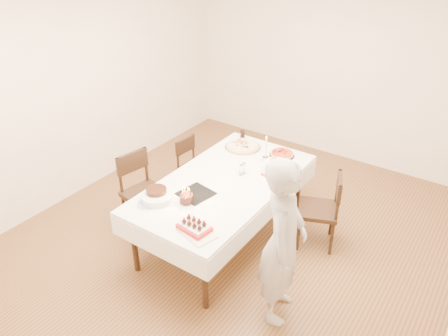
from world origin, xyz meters
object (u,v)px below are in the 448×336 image
Objects in this scene: layer_cake at (157,193)px; pasta_bowl at (276,168)px; strawberry_box at (194,227)px; birthday_cake at (186,195)px; chair_left_dessert at (145,194)px; pizza_white at (243,146)px; taper_candle at (266,149)px; chair_right_savory at (318,210)px; pizza_pepperoni at (282,154)px; cola_glass at (243,134)px; dining_table at (224,210)px; person at (283,242)px; chair_left_savory at (196,169)px.

pasta_bowl is at bearing 56.32° from layer_cake.
birthday_cake is at bearing 137.83° from strawberry_box.
pizza_white is at bearing -107.35° from chair_left_dessert.
birthday_cake is at bearing -101.10° from taper_candle.
birthday_cake is at bearing -154.70° from chair_right_savory.
taper_candle reaches higher than pizza_white.
birthday_cake reaches higher than strawberry_box.
pasta_bowl reaches higher than pizza_white.
chair_right_savory is at bearing -142.84° from chair_left_dessert.
pizza_pepperoni is 1.13× the size of layer_cake.
chair_left_dessert is at bearing -107.97° from cola_glass.
dining_table is at bearing -68.06° from cola_glass.
layer_cake is (-0.52, -1.25, -0.11)m from taper_candle.
pizza_pepperoni is at bearing -121.09° from chair_left_dessert.
dining_table is 15.29× the size of birthday_cake.
pizza_white is at bearing 84.82° from layer_cake.
chair_left_dessert reaches higher than pasta_bowl.
pasta_bowl reaches higher than dining_table.
chair_right_savory is 0.94× the size of chair_left_dessert.
pizza_white is 1.30m from birthday_cake.
person reaches higher than cola_glass.
person reaches higher than strawberry_box.
cola_glass is 0.37× the size of strawberry_box.
chair_left_dessert is 0.63m from layer_cake.
pizza_pepperoni is 1.60m from layer_cake.
chair_left_dessert is at bearing 91.68° from chair_left_savory.
chair_right_savory is at bearing 65.16° from strawberry_box.
chair_left_savory is at bearing -162.66° from pizza_pepperoni.
strawberry_box reaches higher than pizza_pepperoni.
pasta_bowl reaches higher than pizza_pepperoni.
person is at bearing -61.77° from pizza_pepperoni.
chair_right_savory is 0.88m from taper_candle.
cola_glass is 1.62m from layer_cake.
pasta_bowl is 2.94× the size of cola_glass.
layer_cake is 1.85× the size of birthday_cake.
dining_table is 0.96m from strawberry_box.
strawberry_box is at bearing 166.49° from chair_left_dessert.
pizza_pepperoni is (1.04, 0.32, 0.39)m from chair_left_savory.
pizza_white is 0.67m from pasta_bowl.
cola_glass is at bearing -97.54° from chair_left_dessert.
taper_candle is at bearing 94.21° from strawberry_box.
pizza_pepperoni is 1.02× the size of strawberry_box.
pasta_bowl is 1.09× the size of strawberry_box.
pizza_white is 0.49m from pizza_pepperoni.
dining_table is at bearing -127.38° from pasta_bowl.
chair_right_savory is 3.05× the size of strawberry_box.
person reaches higher than birthday_cake.
pizza_pepperoni is (-0.77, 1.43, -0.02)m from person.
person is at bearing -176.76° from chair_left_dessert.
cola_glass reaches higher than pizza_white.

